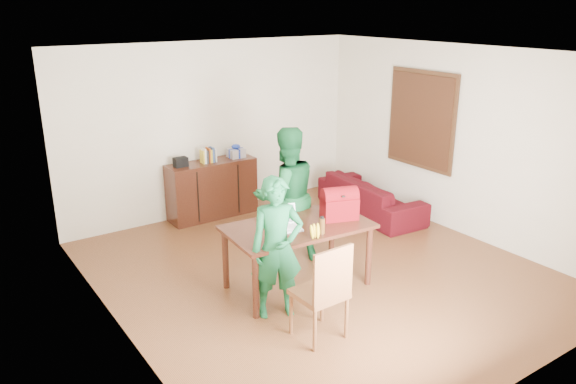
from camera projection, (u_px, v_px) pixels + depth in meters
room at (315, 170)px, 6.80m from camera, size 5.20×5.70×2.90m
table at (298, 233)px, 6.53m from camera, size 1.74×1.07×0.78m
chair at (320, 310)px, 5.63m from camera, size 0.48×0.46×1.04m
person_near at (277, 248)px, 5.91m from camera, size 0.66×0.55×1.56m
person_far at (286, 196)px, 7.16m from camera, size 0.96×0.80×1.78m
laptop at (286, 226)px, 6.37m from camera, size 0.40×0.32×0.24m
bananas at (315, 235)px, 6.14m from camera, size 0.17×0.11×0.06m
bottle at (322, 225)px, 6.24m from camera, size 0.08×0.08×0.20m
red_bag at (339, 206)px, 6.65m from camera, size 0.48×0.37×0.31m
sofa at (371, 196)px, 8.99m from camera, size 0.93×2.01×0.57m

